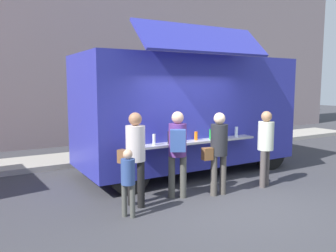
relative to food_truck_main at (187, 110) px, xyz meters
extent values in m
plane|color=#38383D|center=(-0.70, -2.51, -1.62)|extent=(60.00, 60.00, 0.00)
cube|color=#9E998E|center=(-4.00, 2.62, -1.55)|extent=(28.00, 1.60, 0.15)
cube|color=#2C30A3|center=(0.00, 0.02, 0.02)|extent=(5.60, 2.27, 2.68)
cube|color=#2C30A3|center=(-0.56, -1.46, 1.63)|extent=(3.08, 0.75, 0.68)
cube|color=black|center=(-0.56, -1.05, 0.34)|extent=(2.92, 0.11, 1.21)
cube|color=#B7B7BC|center=(-0.56, -1.27, -0.59)|extent=(3.08, 0.36, 0.05)
cylinder|color=white|center=(-1.66, -1.27, -0.46)|extent=(0.06, 0.06, 0.23)
cylinder|color=black|center=(-1.31, -1.28, -0.44)|extent=(0.06, 0.06, 0.26)
cylinder|color=black|center=(-0.95, -1.25, -0.47)|extent=(0.06, 0.06, 0.20)
cylinder|color=orange|center=(-0.56, -1.21, -0.47)|extent=(0.08, 0.08, 0.19)
cylinder|color=green|center=(-0.20, -1.27, -0.45)|extent=(0.07, 0.07, 0.23)
cylinder|color=yellow|center=(0.18, -1.23, -0.48)|extent=(0.07, 0.07, 0.19)
cylinder|color=silver|center=(0.57, -1.27, -0.45)|extent=(0.08, 0.08, 0.24)
cube|color=black|center=(2.74, 0.03, 0.50)|extent=(0.08, 1.92, 1.18)
cylinder|color=black|center=(2.09, 1.00, -1.17)|extent=(0.90, 0.28, 0.90)
cylinder|color=black|center=(2.09, -0.95, -1.17)|extent=(0.90, 0.28, 0.90)
cylinder|color=black|center=(-2.10, 0.99, -1.17)|extent=(0.90, 0.28, 0.90)
cylinder|color=black|center=(-2.10, -0.96, -1.17)|extent=(0.90, 0.28, 0.90)
cylinder|color=#2E5B38|center=(4.29, 2.32, -1.18)|extent=(0.60, 0.60, 0.89)
cylinder|color=#4F4943|center=(-0.64, -1.97, -1.20)|extent=(0.13, 0.13, 0.85)
cylinder|color=#4F4943|center=(-0.42, -1.99, -1.20)|extent=(0.13, 0.13, 0.85)
cylinder|color=#232328|center=(-0.53, -1.98, -0.46)|extent=(0.35, 0.35, 0.64)
sphere|color=beige|center=(-0.53, -1.98, -0.02)|extent=(0.24, 0.24, 0.24)
cube|color=brown|center=(-0.81, -1.96, -0.73)|extent=(0.22, 0.16, 0.25)
cylinder|color=#494943|center=(-1.46, -1.64, -1.19)|extent=(0.14, 0.14, 0.87)
cylinder|color=#494943|center=(-1.26, -1.76, -1.19)|extent=(0.14, 0.14, 0.87)
cylinder|color=#572C75|center=(-1.36, -1.70, -0.43)|extent=(0.36, 0.36, 0.65)
sphere|color=#DFAC8B|center=(-1.36, -1.70, 0.02)|extent=(0.24, 0.24, 0.24)
cube|color=#304C91|center=(-1.50, -1.93, -0.40)|extent=(0.35, 0.31, 0.42)
cylinder|color=black|center=(-2.34, -1.61, -1.19)|extent=(0.14, 0.14, 0.88)
cylinder|color=black|center=(-2.24, -1.82, -1.19)|extent=(0.14, 0.14, 0.88)
cylinder|color=silver|center=(-2.29, -1.71, -0.42)|extent=(0.36, 0.36, 0.66)
sphere|color=#A57050|center=(-2.29, -1.71, 0.04)|extent=(0.25, 0.25, 0.25)
cube|color=brown|center=(-2.42, -1.46, -0.70)|extent=(0.23, 0.26, 0.26)
cylinder|color=#4E4745|center=(0.65, -2.09, -1.20)|extent=(0.13, 0.13, 0.84)
cylinder|color=#4E4745|center=(0.85, -1.99, -1.20)|extent=(0.13, 0.13, 0.84)
cylinder|color=beige|center=(0.75, -2.04, -0.47)|extent=(0.35, 0.35, 0.64)
sphere|color=#A07351|center=(0.75, -2.04, -0.03)|extent=(0.24, 0.24, 0.24)
cylinder|color=#494A45|center=(-2.68, -2.07, -1.33)|extent=(0.09, 0.09, 0.59)
cylinder|color=#494A45|center=(-2.58, -2.19, -1.33)|extent=(0.09, 0.09, 0.59)
cylinder|color=#2F4783|center=(-2.63, -2.13, -0.81)|extent=(0.24, 0.24, 0.44)
sphere|color=#D8AA86|center=(-2.63, -2.13, -0.51)|extent=(0.16, 0.16, 0.16)
camera|label=1|loc=(-4.91, -7.36, 0.67)|focal=36.20mm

